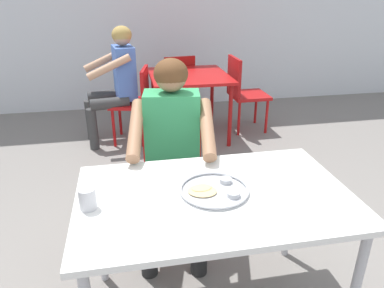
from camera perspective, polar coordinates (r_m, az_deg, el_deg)
table_foreground at (r=1.73m, az=3.53°, el=-9.85°), size 1.27×0.79×0.73m
thali_tray at (r=1.70m, az=3.54°, el=-7.25°), size 0.33×0.33×0.03m
drinking_cup at (r=1.62m, az=-16.23°, el=-8.22°), size 0.07×0.07×0.10m
chair_foreground at (r=2.50m, az=-3.15°, el=-3.13°), size 0.48×0.46×0.83m
diner_foreground at (r=2.21m, az=-3.15°, el=0.07°), size 0.55×0.59×1.23m
table_background_red at (r=4.07m, az=-0.48°, el=9.86°), size 0.86×0.93×0.72m
chair_red_left at (r=4.00m, az=-8.90°, el=7.12°), size 0.47×0.50×0.82m
chair_red_right at (r=4.32m, az=7.99°, el=8.59°), size 0.43×0.44×0.88m
chair_red_far at (r=4.68m, az=-2.26°, el=9.66°), size 0.45×0.45×0.83m
patron_background at (r=3.97m, az=-11.88°, el=10.54°), size 0.59×0.55×1.25m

